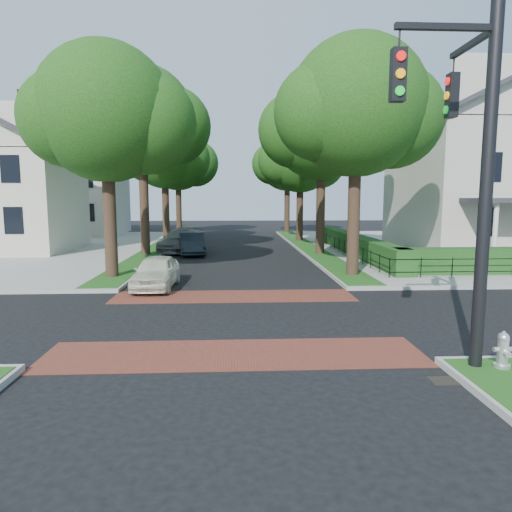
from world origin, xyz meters
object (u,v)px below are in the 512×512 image
Objects in this scene: traffic_signal at (474,148)px; fire_hydrant at (503,351)px; parked_car_rear at (181,241)px; parked_car_middle at (192,244)px; parked_car_front at (156,272)px.

traffic_signal is 4.25m from fire_hydrant.
parked_car_rear reaches higher than fire_hydrant.
traffic_signal reaches higher than fire_hydrant.
traffic_signal reaches higher than parked_car_rear.
parked_car_middle is 0.81× the size of parked_car_rear.
parked_car_rear is at bearing 111.06° from traffic_signal.
parked_car_front is at bearing 130.61° from traffic_signal.
traffic_signal is 22.13m from parked_car_middle.
parked_car_front is at bearing -78.41° from parked_car_rear.
parked_car_middle is 22.35m from fire_hydrant.
parked_car_rear is (-0.41, 12.63, 0.10)m from parked_car_front.
parked_car_middle is at bearing -52.32° from parked_car_rear.
parked_car_front is 10.99m from parked_car_middle.
fire_hydrant is at bearing -57.97° from parked_car_rear.
parked_car_front is at bearing -101.59° from parked_car_middle.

